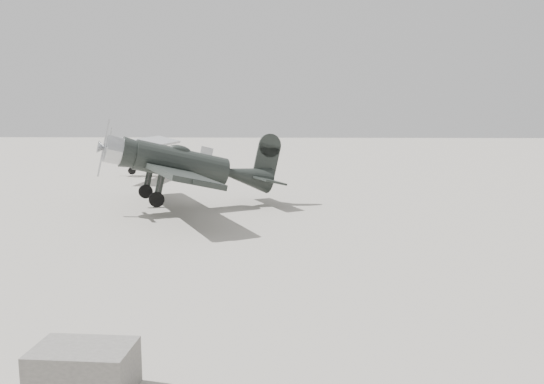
# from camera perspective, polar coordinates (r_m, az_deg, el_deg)

# --- Properties ---
(ground) EXTENTS (160.00, 160.00, 0.00)m
(ground) POSITION_cam_1_polar(r_m,az_deg,el_deg) (18.53, -6.00, -4.86)
(ground) COLOR #A29B8F
(ground) RESTS_ON ground
(lowwing_monoplane) EXTENTS (8.70, 11.01, 3.67)m
(lowwing_monoplane) POSITION_cam_1_polar(r_m,az_deg,el_deg) (23.91, -8.88, 2.78)
(lowwing_monoplane) COLOR black
(lowwing_monoplane) RESTS_ON ground
(highwing_monoplane) EXTENTS (7.28, 10.26, 2.91)m
(highwing_monoplane) POSITION_cam_1_polar(r_m,az_deg,el_deg) (37.38, -12.44, 4.46)
(highwing_monoplane) COLOR #96989B
(highwing_monoplane) RESTS_ON ground
(equipment_block) EXTENTS (1.53, 0.99, 0.75)m
(equipment_block) POSITION_cam_1_polar(r_m,az_deg,el_deg) (8.94, -19.59, -17.60)
(equipment_block) COLOR #615D5A
(equipment_block) RESTS_ON ground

